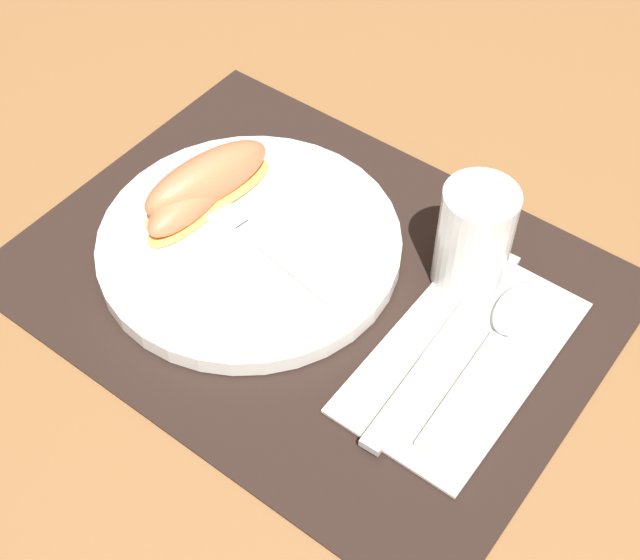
# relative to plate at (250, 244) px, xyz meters

# --- Properties ---
(ground_plane) EXTENTS (3.00, 3.00, 0.00)m
(ground_plane) POSITION_rel_plate_xyz_m (0.06, 0.01, -0.01)
(ground_plane) COLOR olive
(placemat) EXTENTS (0.48, 0.36, 0.00)m
(placemat) POSITION_rel_plate_xyz_m (0.06, 0.01, -0.01)
(placemat) COLOR black
(placemat) RESTS_ON ground_plane
(plate) EXTENTS (0.26, 0.26, 0.02)m
(plate) POSITION_rel_plate_xyz_m (0.00, 0.00, 0.00)
(plate) COLOR white
(plate) RESTS_ON placemat
(juice_glass) EXTENTS (0.06, 0.06, 0.10)m
(juice_glass) POSITION_rel_plate_xyz_m (0.16, 0.09, 0.03)
(juice_glass) COLOR silver
(juice_glass) RESTS_ON placemat
(napkin) EXTENTS (0.12, 0.21, 0.00)m
(napkin) POSITION_rel_plate_xyz_m (0.20, 0.01, -0.01)
(napkin) COLOR silver
(napkin) RESTS_ON placemat
(knife) EXTENTS (0.03, 0.23, 0.01)m
(knife) POSITION_rel_plate_xyz_m (0.19, 0.01, -0.00)
(knife) COLOR #BCBCC1
(knife) RESTS_ON napkin
(spoon) EXTENTS (0.04, 0.18, 0.01)m
(spoon) POSITION_rel_plate_xyz_m (0.22, 0.05, -0.00)
(spoon) COLOR #BCBCC1
(spoon) RESTS_ON napkin
(fork) EXTENTS (0.19, 0.05, 0.00)m
(fork) POSITION_rel_plate_xyz_m (-0.00, 0.00, 0.01)
(fork) COLOR #BCBCC1
(fork) RESTS_ON plate
(citrus_wedge_0) EXTENTS (0.07, 0.14, 0.05)m
(citrus_wedge_0) POSITION_rel_plate_xyz_m (-0.06, 0.02, 0.03)
(citrus_wedge_0) COLOR #F7C656
(citrus_wedge_0) RESTS_ON plate
(citrus_wedge_1) EXTENTS (0.05, 0.12, 0.03)m
(citrus_wedge_1) POSITION_rel_plate_xyz_m (-0.06, -0.00, 0.02)
(citrus_wedge_1) COLOR #F7C656
(citrus_wedge_1) RESTS_ON plate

